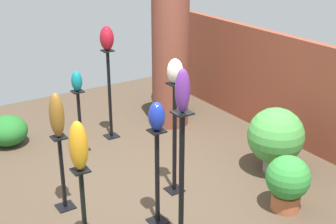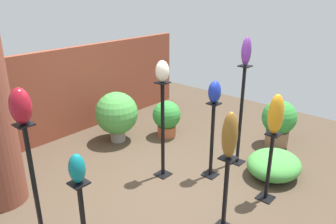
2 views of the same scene
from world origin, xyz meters
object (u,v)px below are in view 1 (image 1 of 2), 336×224
Objects in this scene: pedestal_ruby at (110,98)px; art_vase_amber at (78,146)px; art_vase_violet at (183,91)px; art_vase_teal at (77,81)px; art_vase_ruby at (107,38)px; pedestal_bronze at (63,177)px; pedestal_ivory at (175,143)px; potted_plant_front_right at (276,137)px; pedestal_amber at (84,215)px; art_vase_cobalt at (157,116)px; brick_pillar at (170,59)px; pedestal_cobalt at (157,182)px; pedestal_violet at (181,193)px; art_vase_bronze at (57,115)px; art_vase_ivory at (175,71)px; potted_plant_back_center at (288,181)px; pedestal_teal at (80,124)px.

art_vase_amber reaches higher than pedestal_ruby.
art_vase_teal is at bearing 177.59° from art_vase_violet.
art_vase_violet is at bearing -13.30° from art_vase_ruby.
pedestal_bronze is 1.99m from pedestal_ruby.
pedestal_ivory is 1.57× the size of potted_plant_front_right.
potted_plant_front_right is at bearing 93.01° from pedestal_amber.
art_vase_violet is 0.76m from art_vase_cobalt.
art_vase_teal is 2.80m from potted_plant_front_right.
brick_pillar is 5.53× the size of art_vase_violet.
art_vase_cobalt reaches higher than pedestal_amber.
pedestal_violet is at bearing -9.34° from pedestal_cobalt.
art_vase_ivory is at bearing 73.20° from art_vase_bronze.
potted_plant_front_right is (-0.13, 1.90, -0.00)m from pedestal_cobalt.
pedestal_ivory is at bearing 130.64° from pedestal_cobalt.
pedestal_ivory is 0.93m from art_vase_cobalt.
pedestal_violet is 2.30× the size of potted_plant_back_center.
art_vase_ivory is at bearing -116.57° from pedestal_ivory.
art_vase_amber is at bearing -22.21° from pedestal_teal.
pedestal_bronze is at bearing -59.42° from brick_pillar.
art_vase_violet is (2.89, -0.68, 1.10)m from pedestal_ruby.
brick_pillar is 1.57× the size of pedestal_ivory.
art_vase_violet reaches higher than art_vase_ruby.
art_vase_cobalt is at bearing -49.36° from pedestal_ivory.
pedestal_teal is 1.36× the size of potted_plant_back_center.
pedestal_cobalt is at bearing -49.36° from pedestal_ivory.
art_vase_teal is at bearing 157.79° from pedestal_amber.
pedestal_cobalt is (0.83, 0.75, 0.10)m from pedestal_bronze.
art_vase_ruby is at bearing 137.57° from pedestal_bronze.
art_vase_ivory is 0.93× the size of art_vase_cobalt.
pedestal_violet is 0.63m from pedestal_cobalt.
art_vase_violet reaches higher than pedestal_cobalt.
art_vase_teal is 1.01× the size of art_vase_ivory.
pedestal_cobalt is at bearing -0.48° from pedestal_teal.
art_vase_ivory is 1.23m from art_vase_violet.
potted_plant_back_center is (-0.00, 1.47, -1.37)m from art_vase_violet.
pedestal_ivory is 2.74× the size of art_vase_bronze.
art_vase_bronze reaches higher than potted_plant_back_center.
pedestal_bronze is 1.13m from pedestal_cobalt.
pedestal_violet is 3.09× the size of art_vase_amber.
art_vase_ivory reaches higher than art_vase_teal.
pedestal_teal is 1.29m from art_vase_ruby.
pedestal_teal is at bearing 157.79° from pedestal_amber.
art_vase_amber is at bearing -7.24° from pedestal_bronze.
art_vase_ruby is (-1.85, 0.06, 0.91)m from pedestal_ivory.
art_vase_cobalt is (0.45, -0.52, 0.62)m from pedestal_ivory.
art_vase_amber is 0.97× the size of art_vase_bronze.
art_vase_violet reaches higher than art_vase_ivory.
art_vase_ruby reaches higher than art_vase_teal.
art_vase_violet is 1.30× the size of art_vase_cobalt.
pedestal_ivory is 4.58× the size of art_vase_cobalt.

